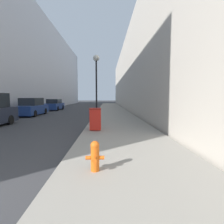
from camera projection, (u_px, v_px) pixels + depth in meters
sidewalk_right at (113, 113)px, 20.18m from camera, size 3.97×60.00×0.13m
building_left_glass at (6, 61)px, 27.07m from camera, size 12.00×60.00×14.81m
building_right_stone at (162, 74)px, 27.92m from camera, size 12.00×60.00×11.00m
fire_hydrant at (95, 155)px, 4.09m from camera, size 0.44×0.33×0.72m
trash_bin at (95, 119)px, 9.22m from camera, size 0.59×0.64×1.17m
lamppost at (96, 73)px, 13.56m from camera, size 0.49×0.49×5.01m
parked_sedan_near at (32, 107)px, 17.97m from camera, size 1.90×4.76×1.79m
parked_sedan_far at (54, 105)px, 25.48m from camera, size 1.90×4.64×1.60m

